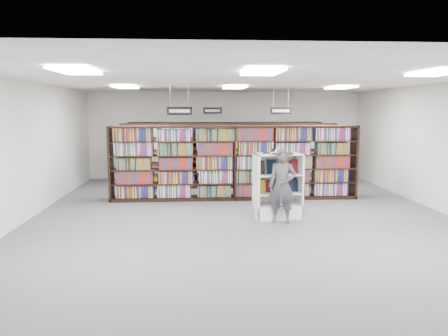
{
  "coord_description": "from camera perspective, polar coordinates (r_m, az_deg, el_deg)",
  "views": [
    {
      "loc": [
        -1.1,
        -10.25,
        2.54
      ],
      "look_at": [
        -0.4,
        0.5,
        1.1
      ],
      "focal_mm": 35.0,
      "sensor_mm": 36.0,
      "label": 1
    }
  ],
  "objects": [
    {
      "name": "endcap_display",
      "position": [
        10.38,
        6.95,
        -3.76
      ],
      "size": [
        1.16,
        0.69,
        1.53
      ],
      "rotation": [
        0.0,
        0.0,
        0.13
      ],
      "color": "white",
      "rests_on": "floor"
    },
    {
      "name": "wall_back",
      "position": [
        16.32,
        0.13,
        4.32
      ],
      "size": [
        10.0,
        0.1,
        3.2
      ],
      "primitive_type": "cube",
      "color": "silver",
      "rests_on": "ground"
    },
    {
      "name": "wall_right",
      "position": [
        11.97,
        26.93,
        2.28
      ],
      "size": [
        0.1,
        12.0,
        3.2
      ],
      "primitive_type": "cube",
      "color": "silver",
      "rests_on": "ground"
    },
    {
      "name": "ceiling",
      "position": [
        10.33,
        2.42,
        11.26
      ],
      "size": [
        10.0,
        12.0,
        0.1
      ],
      "primitive_type": "cube",
      "color": "white",
      "rests_on": "wall_back"
    },
    {
      "name": "wall_front",
      "position": [
        4.49,
        10.53,
        -4.63
      ],
      "size": [
        10.0,
        0.1,
        3.2
      ],
      "primitive_type": "cube",
      "color": "silver",
      "rests_on": "ground"
    },
    {
      "name": "aisle_sign_center",
      "position": [
        15.27,
        -1.5,
        7.58
      ],
      "size": [
        0.65,
        0.02,
        0.8
      ],
      "color": "#B2B2B7",
      "rests_on": "ceiling"
    },
    {
      "name": "floor",
      "position": [
        10.62,
        2.32,
        -6.23
      ],
      "size": [
        12.0,
        12.0,
        0.0
      ],
      "primitive_type": "plane",
      "color": "#48484C",
      "rests_on": "ground"
    },
    {
      "name": "troffer_back_right",
      "position": [
        12.94,
        14.97,
        10.11
      ],
      "size": [
        0.6,
        1.2,
        0.04
      ],
      "primitive_type": "cube",
      "color": "white",
      "rests_on": "ceiling"
    },
    {
      "name": "troffer_back_center",
      "position": [
        12.32,
        1.41,
        10.5
      ],
      "size": [
        0.6,
        1.2,
        0.04
      ],
      "primitive_type": "cube",
      "color": "white",
      "rests_on": "ceiling"
    },
    {
      "name": "aisle_sign_left",
      "position": [
        11.26,
        -5.83,
        7.53
      ],
      "size": [
        0.65,
        0.02,
        0.8
      ],
      "color": "#B2B2B7",
      "rests_on": "ceiling"
    },
    {
      "name": "troffer_front_center",
      "position": [
        7.36,
        4.97,
        12.4
      ],
      "size": [
        0.6,
        1.2,
        0.04
      ],
      "primitive_type": "cube",
      "color": "white",
      "rests_on": "ceiling"
    },
    {
      "name": "wall_left",
      "position": [
        11.01,
        -24.49,
        2.03
      ],
      "size": [
        0.1,
        12.0,
        3.2
      ],
      "primitive_type": "cube",
      "color": "silver",
      "rests_on": "ground"
    },
    {
      "name": "bookshelf_row_far",
      "position": [
        16.06,
        0.2,
        2.3
      ],
      "size": [
        7.0,
        0.6,
        2.1
      ],
      "color": "black",
      "rests_on": "floor"
    },
    {
      "name": "troffer_front_right",
      "position": [
        8.35,
        26.18,
        11.09
      ],
      "size": [
        0.6,
        1.2,
        0.04
      ],
      "primitive_type": "cube",
      "color": "white",
      "rests_on": "ceiling"
    },
    {
      "name": "aisle_sign_right",
      "position": [
        13.51,
        7.42,
        7.51
      ],
      "size": [
        0.65,
        0.02,
        0.8
      ],
      "color": "#B2B2B7",
      "rests_on": "ceiling"
    },
    {
      "name": "bookshelf_row_near",
      "position": [
        12.39,
        1.37,
        0.71
      ],
      "size": [
        7.0,
        0.6,
        2.1
      ],
      "color": "black",
      "rests_on": "floor"
    },
    {
      "name": "shopper",
      "position": [
        9.89,
        7.6,
        -2.33
      ],
      "size": [
        0.7,
        0.54,
        1.69
      ],
      "primitive_type": "imported",
      "rotation": [
        0.0,
        0.0,
        -0.25
      ],
      "color": "#4E4853",
      "rests_on": "floor"
    },
    {
      "name": "troffer_back_left",
      "position": [
        12.42,
        -12.75,
        10.29
      ],
      "size": [
        0.6,
        1.2,
        0.04
      ],
      "primitive_type": "cube",
      "color": "white",
      "rests_on": "ceiling"
    },
    {
      "name": "troffer_front_left",
      "position": [
        7.52,
        -18.79,
        11.93
      ],
      "size": [
        0.6,
        1.2,
        0.04
      ],
      "primitive_type": "cube",
      "color": "white",
      "rests_on": "ceiling"
    },
    {
      "name": "open_book",
      "position": [
        10.17,
        7.09,
        2.04
      ],
      "size": [
        0.78,
        0.59,
        0.13
      ],
      "rotation": [
        0.0,
        0.0,
        -0.3
      ],
      "color": "black",
      "rests_on": "endcap_display"
    },
    {
      "name": "bookshelf_row_mid",
      "position": [
        14.37,
        0.66,
        1.67
      ],
      "size": [
        7.0,
        0.6,
        2.1
      ],
      "color": "black",
      "rests_on": "floor"
    }
  ]
}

